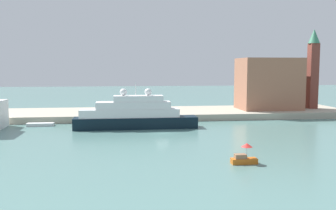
{
  "coord_description": "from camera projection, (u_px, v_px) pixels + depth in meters",
  "views": [
    {
      "loc": [
        -8.21,
        -74.78,
        13.39
      ],
      "look_at": [
        1.95,
        6.0,
        5.23
      ],
      "focal_mm": 39.55,
      "sensor_mm": 36.0,
      "label": 1
    }
  ],
  "objects": [
    {
      "name": "large_yacht",
      "position": [
        134.0,
        115.0,
        82.08
      ],
      "size": [
        27.24,
        4.67,
        10.34
      ],
      "color": "black",
      "rests_on": "ground"
    },
    {
      "name": "small_motorboat",
      "position": [
        244.0,
        157.0,
        51.8
      ],
      "size": [
        3.64,
        1.57,
        2.93
      ],
      "color": "#C66019",
      "rests_on": "ground"
    },
    {
      "name": "quay_dock",
      "position": [
        152.0,
        113.0,
        102.4
      ],
      "size": [
        110.0,
        21.29,
        1.67
      ],
      "primitive_type": "cube",
      "color": "#ADA38E",
      "rests_on": "ground"
    },
    {
      "name": "ground",
      "position": [
        162.0,
        133.0,
        76.18
      ],
      "size": [
        400.0,
        400.0,
        0.0
      ],
      "primitive_type": "plane",
      "color": "slate"
    },
    {
      "name": "mooring_bollard",
      "position": [
        153.0,
        113.0,
        93.18
      ],
      "size": [
        0.45,
        0.45,
        0.78
      ],
      "primitive_type": "cylinder",
      "color": "black",
      "rests_on": "quay_dock"
    },
    {
      "name": "parked_car",
      "position": [
        106.0,
        111.0,
        96.19
      ],
      "size": [
        4.35,
        1.7,
        1.5
      ],
      "color": "#B21E1E",
      "rests_on": "quay_dock"
    },
    {
      "name": "bell_tower",
      "position": [
        313.0,
        66.0,
        106.49
      ],
      "size": [
        3.28,
        3.28,
        22.78
      ],
      "color": "brown",
      "rests_on": "quay_dock"
    },
    {
      "name": "person_figure",
      "position": [
        121.0,
        110.0,
        95.65
      ],
      "size": [
        0.36,
        0.36,
        1.81
      ],
      "color": "maroon",
      "rests_on": "quay_dock"
    },
    {
      "name": "harbor_building",
      "position": [
        269.0,
        84.0,
        105.42
      ],
      "size": [
        16.75,
        11.38,
        14.52
      ],
      "primitive_type": "cube",
      "color": "#9E664C",
      "rests_on": "quay_dock"
    },
    {
      "name": "work_barge",
      "position": [
        40.0,
        124.0,
        85.57
      ],
      "size": [
        6.04,
        1.89,
        0.72
      ],
      "primitive_type": "cube",
      "color": "silver",
      "rests_on": "ground"
    }
  ]
}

